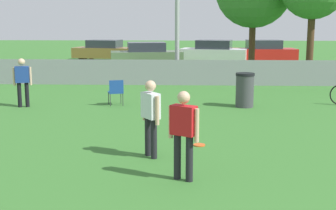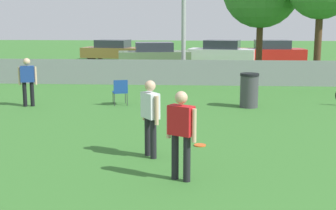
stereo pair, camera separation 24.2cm
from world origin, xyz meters
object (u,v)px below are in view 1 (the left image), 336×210
(trash_bin, at_px, (245,90))
(spectator_in_blue, at_px, (22,79))
(parked_car_tan, at_px, (105,51))
(parked_car_white, at_px, (214,52))
(frisbee_disc, at_px, (199,145))
(parked_car_olive, at_px, (146,55))
(folding_chair_sideline, at_px, (116,91))
(parked_car_red, at_px, (264,52))
(player_receiver_white, at_px, (151,113))
(player_thrower_red, at_px, (184,129))

(trash_bin, bearing_deg, spectator_in_blue, -177.45)
(parked_car_tan, height_order, parked_car_white, parked_car_white)
(parked_car_tan, bearing_deg, frisbee_disc, -63.91)
(parked_car_olive, bearing_deg, frisbee_disc, -90.92)
(folding_chair_sideline, bearing_deg, trash_bin, 161.59)
(trash_bin, xyz_separation_m, parked_car_olive, (-4.36, 13.07, 0.13))
(parked_car_white, height_order, parked_car_red, parked_car_white)
(player_receiver_white, relative_size, trash_bin, 1.45)
(parked_car_white, distance_m, parked_car_red, 3.26)
(player_thrower_red, xyz_separation_m, parked_car_red, (4.98, 22.59, -0.22))
(parked_car_tan, distance_m, parked_car_white, 7.63)
(spectator_in_blue, bearing_deg, trash_bin, 168.57)
(frisbee_disc, bearing_deg, player_receiver_white, -137.58)
(parked_car_white, bearing_deg, folding_chair_sideline, -93.64)
(parked_car_white, xyz_separation_m, parked_car_red, (3.23, 0.44, -0.01))
(player_receiver_white, height_order, frisbee_disc, player_receiver_white)
(frisbee_disc, height_order, parked_car_olive, parked_car_olive)
(folding_chair_sideline, bearing_deg, player_receiver_white, 88.25)
(parked_car_olive, xyz_separation_m, parked_car_white, (4.17, 1.93, 0.04))
(player_receiver_white, relative_size, parked_car_white, 0.36)
(parked_car_tan, relative_size, parked_car_white, 0.99)
(frisbee_disc, distance_m, parked_car_tan, 22.53)
(folding_chair_sideline, bearing_deg, parked_car_white, -122.42)
(folding_chair_sideline, distance_m, parked_car_olive, 12.99)
(player_thrower_red, bearing_deg, parked_car_tan, 133.42)
(parked_car_red, bearing_deg, spectator_in_blue, -126.03)
(player_receiver_white, bearing_deg, spectator_in_blue, -174.24)
(player_receiver_white, relative_size, parked_car_red, 0.39)
(player_thrower_red, distance_m, parked_car_red, 23.13)
(frisbee_disc, xyz_separation_m, parked_car_red, (4.63, 20.26, 0.71))
(player_receiver_white, xyz_separation_m, spectator_in_blue, (-4.59, 5.43, -0.02))
(player_thrower_red, bearing_deg, spectator_in_blue, 157.96)
(parked_car_tan, height_order, parked_car_red, parked_car_red)
(parked_car_red, bearing_deg, parked_car_tan, 169.25)
(parked_car_tan, relative_size, parked_car_olive, 0.97)
(folding_chair_sideline, distance_m, parked_car_white, 15.46)
(parked_car_olive, xyz_separation_m, parked_car_red, (7.40, 2.38, 0.03))
(trash_bin, bearing_deg, parked_car_white, 90.72)
(frisbee_disc, distance_m, parked_car_white, 19.88)
(player_receiver_white, bearing_deg, frisbee_disc, 97.97)
(parked_car_white, bearing_deg, player_thrower_red, -82.96)
(player_thrower_red, bearing_deg, parked_car_white, 115.70)
(parked_car_olive, distance_m, parked_car_red, 7.78)
(frisbee_disc, relative_size, parked_car_white, 0.06)
(frisbee_disc, bearing_deg, player_thrower_red, -98.38)
(parked_car_white, relative_size, parked_car_red, 1.06)
(parked_car_tan, bearing_deg, player_receiver_white, -66.98)
(parked_car_red, bearing_deg, folding_chair_sideline, -118.36)
(spectator_in_blue, xyz_separation_m, folding_chair_sideline, (2.97, 0.41, -0.43))
(spectator_in_blue, distance_m, folding_chair_sideline, 3.03)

